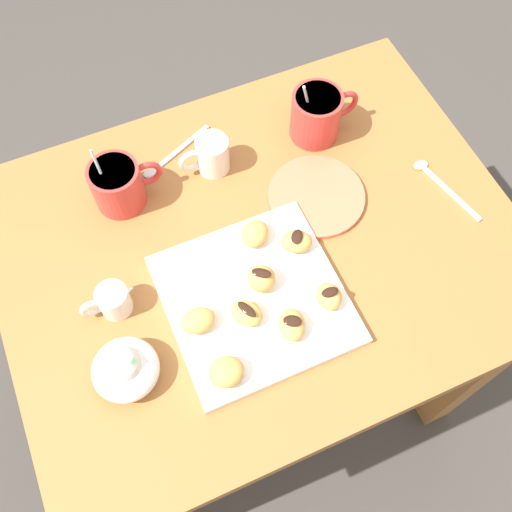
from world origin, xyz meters
name	(u,v)px	position (x,y,z in m)	size (l,w,h in m)	color
ground_plane	(259,370)	(0.00, 0.00, 0.00)	(8.00, 8.00, 0.00)	#423D38
dining_table	(260,283)	(0.00, 0.00, 0.59)	(0.90, 0.70, 0.75)	#A36633
pastry_plate_square	(254,299)	(-0.05, -0.10, 0.76)	(0.28, 0.28, 0.02)	white
coffee_mug_red_left	(118,184)	(-0.19, 0.18, 0.80)	(0.13, 0.09, 0.14)	red
coffee_mug_red_right	(317,114)	(0.19, 0.18, 0.81)	(0.13, 0.09, 0.15)	red
cream_pitcher_white	(212,154)	(-0.02, 0.19, 0.79)	(0.10, 0.06, 0.07)	white
ice_cream_bowl	(125,369)	(-0.28, -0.13, 0.79)	(0.10, 0.10, 0.08)	white
chocolate_sauce_pitcher	(113,300)	(-0.27, -0.01, 0.79)	(0.09, 0.05, 0.06)	white
saucer_coral_left	(316,196)	(0.13, 0.05, 0.76)	(0.18, 0.18, 0.01)	#E5704C
loose_spoon_near_saucer	(439,182)	(0.35, -0.02, 0.76)	(0.05, 0.16, 0.01)	silver
loose_spoon_by_plate	(169,158)	(-0.08, 0.23, 0.76)	(0.15, 0.07, 0.01)	silver
beignet_0	(247,313)	(-0.08, -0.12, 0.79)	(0.05, 0.04, 0.03)	#DBA351
chocolate_drizzle_0	(247,309)	(-0.08, -0.12, 0.80)	(0.04, 0.01, 0.01)	black
beignet_1	(255,234)	(-0.01, 0.01, 0.79)	(0.05, 0.04, 0.03)	#DBA351
beignet_2	(329,297)	(0.05, -0.15, 0.79)	(0.04, 0.05, 0.03)	#DBA351
chocolate_drizzle_2	(330,292)	(0.05, -0.15, 0.80)	(0.03, 0.02, 0.01)	black
beignet_3	(292,325)	(-0.02, -0.17, 0.79)	(0.04, 0.05, 0.03)	#DBA351
chocolate_drizzle_3	(293,321)	(-0.02, -0.17, 0.80)	(0.03, 0.02, 0.01)	black
beignet_4	(261,279)	(-0.03, -0.08, 0.79)	(0.05, 0.05, 0.04)	#DBA351
chocolate_drizzle_4	(262,273)	(-0.03, -0.08, 0.81)	(0.03, 0.02, 0.01)	black
beignet_5	(198,321)	(-0.15, -0.10, 0.79)	(0.06, 0.04, 0.03)	#DBA351
beignet_6	(296,242)	(0.05, -0.04, 0.79)	(0.04, 0.05, 0.03)	#DBA351
chocolate_drizzle_6	(297,237)	(0.05, -0.04, 0.80)	(0.03, 0.02, 0.01)	black
beignet_7	(227,372)	(-0.14, -0.20, 0.79)	(0.05, 0.05, 0.03)	#DBA351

